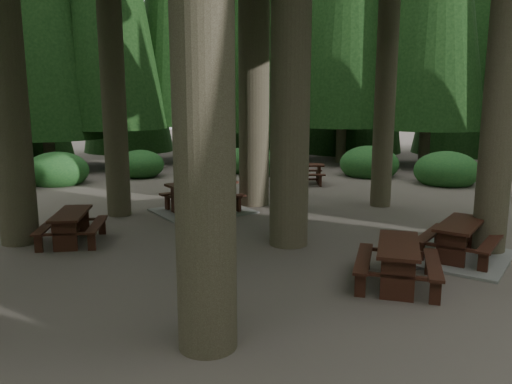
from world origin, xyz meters
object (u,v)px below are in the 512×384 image
picnic_table_a (459,246)px  picnic_table_e (398,258)px  picnic_table_d (301,171)px  picnic_table_b (72,223)px  picnic_table_c (202,202)px

picnic_table_a → picnic_table_e: bearing=166.1°
picnic_table_d → picnic_table_a: bearing=-74.2°
picnic_table_a → picnic_table_e: size_ratio=1.24×
picnic_table_b → picnic_table_c: size_ratio=0.79×
picnic_table_a → picnic_table_b: picnic_table_a is taller
picnic_table_c → picnic_table_d: 5.72m
picnic_table_d → picnic_table_b: bearing=-125.8°
picnic_table_a → picnic_table_b: 8.25m
picnic_table_a → picnic_table_c: picnic_table_c is taller
picnic_table_c → picnic_table_d: (5.23, 2.31, 0.19)m
picnic_table_c → picnic_table_d: picnic_table_c is taller
picnic_table_d → picnic_table_e: bearing=-85.2°
picnic_table_d → picnic_table_e: 10.40m
picnic_table_b → picnic_table_d: (9.05, 3.53, 0.03)m
picnic_table_a → picnic_table_c: 6.99m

